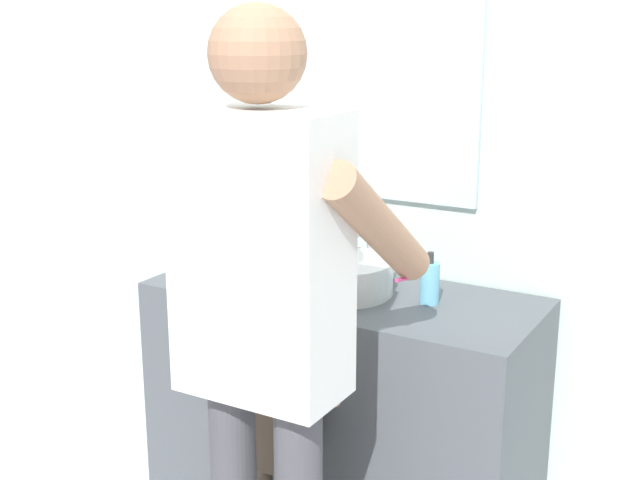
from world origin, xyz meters
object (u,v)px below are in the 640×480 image
toothbrush_cup (274,258)px  child_toddler (277,424)px  adult_parent (266,297)px  soap_bottle (430,282)px

toothbrush_cup → child_toddler: 0.66m
toothbrush_cup → adult_parent: 0.87m
child_toddler → toothbrush_cup: bearing=123.5°
toothbrush_cup → soap_bottle: 0.60m
child_toddler → soap_bottle: bearing=56.1°
soap_bottle → adult_parent: 0.72m
toothbrush_cup → adult_parent: adult_parent is taller
soap_bottle → adult_parent: size_ratio=0.09×
adult_parent → soap_bottle: bearing=78.0°
adult_parent → child_toddler: bearing=118.5°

